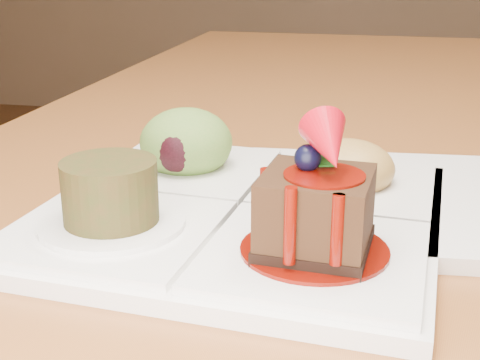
# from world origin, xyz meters

# --- Properties ---
(dining_table) EXTENTS (1.00, 1.80, 0.75)m
(dining_table) POSITION_xyz_m (0.00, 0.00, 0.68)
(dining_table) COLOR brown
(dining_table) RESTS_ON ground
(sampler_plate) EXTENTS (0.32, 0.32, 0.11)m
(sampler_plate) POSITION_xyz_m (-0.16, -0.28, 0.77)
(sampler_plate) COLOR white
(sampler_plate) RESTS_ON dining_table
(second_plate) EXTENTS (0.25, 0.25, 0.01)m
(second_plate) POSITION_xyz_m (-0.05, -0.23, 0.76)
(second_plate) COLOR white
(second_plate) RESTS_ON dining_table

